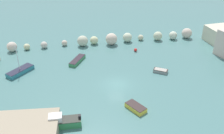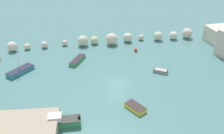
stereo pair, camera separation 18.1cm
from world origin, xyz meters
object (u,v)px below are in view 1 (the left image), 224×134
at_px(moored_boat_0, 20,71).
at_px(moored_boat_1, 0,127).
at_px(moored_boat_3, 136,107).
at_px(moored_boat_5, 161,71).
at_px(stone_dock, 21,132).
at_px(channel_buoy, 136,50).
at_px(moored_boat_2, 60,122).
at_px(moored_boat_6, 77,60).

height_order(moored_boat_0, moored_boat_1, moored_boat_0).
xyz_separation_m(moored_boat_1, moored_boat_3, (17.83, 0.49, 0.02)).
bearing_deg(moored_boat_0, moored_boat_5, -56.24).
relative_size(moored_boat_1, moored_boat_5, 1.61).
relative_size(stone_dock, channel_buoy, 13.18).
height_order(moored_boat_2, moored_boat_5, moored_boat_2).
distance_m(channel_buoy, moored_boat_2, 24.70).
xyz_separation_m(moored_boat_1, moored_boat_5, (24.84, 9.56, -0.03)).
distance_m(moored_boat_2, moored_boat_6, 17.36).
relative_size(moored_boat_0, moored_boat_3, 1.52).
relative_size(stone_dock, moored_boat_2, 1.69).
bearing_deg(moored_boat_6, moored_boat_2, -160.43).
relative_size(channel_buoy, moored_boat_2, 0.13).
height_order(channel_buoy, moored_boat_1, same).
xyz_separation_m(moored_boat_2, moored_boat_3, (10.33, 1.42, -0.32)).
bearing_deg(moored_boat_3, channel_buoy, 134.82).
relative_size(moored_boat_1, moored_boat_6, 0.96).
distance_m(moored_boat_3, moored_boat_5, 11.46).
bearing_deg(moored_boat_6, moored_boat_1, 176.73).
xyz_separation_m(channel_buoy, moored_boat_0, (-21.96, -4.60, 0.07)).
bearing_deg(moored_boat_2, channel_buoy, -125.95).
height_order(stone_dock, moored_boat_6, stone_dock).
bearing_deg(stone_dock, moored_boat_3, 9.27).
distance_m(moored_boat_0, moored_boat_2, 16.23).
height_order(channel_buoy, moored_boat_2, moored_boat_2).
distance_m(moored_boat_2, moored_boat_3, 10.43).
bearing_deg(moored_boat_5, moored_boat_1, -125.94).
xyz_separation_m(channel_buoy, moored_boat_6, (-11.95, -2.37, 0.00)).
height_order(moored_boat_1, moored_boat_6, moored_boat_6).
bearing_deg(moored_boat_5, moored_boat_3, -94.71).
distance_m(channel_buoy, moored_boat_0, 22.43).
bearing_deg(moored_boat_6, stone_dock, -173.10).
xyz_separation_m(moored_boat_0, moored_boat_3, (17.00, -13.38, -0.05)).
bearing_deg(stone_dock, channel_buoy, 45.74).
bearing_deg(moored_boat_3, moored_boat_2, -111.96).
relative_size(moored_boat_2, moored_boat_5, 1.92).
distance_m(stone_dock, moored_boat_3, 15.14).
relative_size(channel_buoy, moored_boat_1, 0.15).
xyz_separation_m(stone_dock, moored_boat_3, (14.94, 2.44, -0.44)).
distance_m(moored_boat_1, moored_boat_6, 19.41).
xyz_separation_m(moored_boat_0, moored_boat_2, (6.67, -14.80, 0.26)).
bearing_deg(moored_boat_0, moored_boat_3, -84.26).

